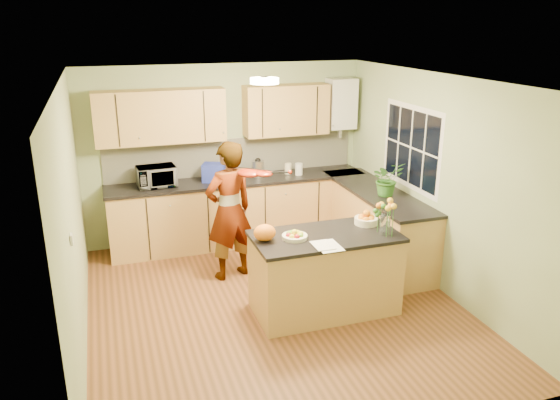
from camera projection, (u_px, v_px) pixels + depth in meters
name	position (u px, v px, depth m)	size (l,w,h in m)	color
floor	(274.00, 305.00, 6.15)	(4.50, 4.50, 0.00)	#583519
ceiling	(273.00, 80.00, 5.36)	(4.00, 4.50, 0.02)	white
wall_back	(226.00, 153.00, 7.78)	(4.00, 0.02, 2.50)	gray
wall_front	(374.00, 299.00, 3.73)	(4.00, 0.02, 2.50)	gray
wall_left	(72.00, 221.00, 5.15)	(0.02, 4.50, 2.50)	gray
wall_right	(437.00, 183.00, 6.35)	(0.02, 4.50, 2.50)	gray
back_counter	(239.00, 211.00, 7.78)	(3.64, 0.62, 0.94)	tan
right_counter	(376.00, 224.00, 7.27)	(0.62, 2.24, 0.94)	tan
splashback	(233.00, 156.00, 7.81)	(3.60, 0.02, 0.52)	beige
upper_cabinets	(215.00, 114.00, 7.38)	(3.20, 0.34, 0.70)	tan
boiler	(341.00, 104.00, 7.94)	(0.40, 0.30, 0.86)	silver
window_right	(411.00, 147.00, 6.79)	(0.01, 1.30, 1.05)	silver
light_switch	(72.00, 239.00, 4.60)	(0.02, 0.09, 0.09)	silver
ceiling_lamp	(264.00, 81.00, 5.64)	(0.30, 0.30, 0.07)	#FFEABF
peninsula_island	(325.00, 273.00, 5.92)	(1.56, 0.80, 0.90)	tan
fruit_dish	(295.00, 235.00, 5.66)	(0.27, 0.27, 0.09)	beige
orange_bowl	(366.00, 219.00, 6.06)	(0.26, 0.26, 0.15)	beige
flower_vase	(386.00, 206.00, 5.70)	(0.26, 0.26, 0.48)	silver
orange_bag	(265.00, 233.00, 5.60)	(0.23, 0.20, 0.17)	orange
papers	(328.00, 246.00, 5.48)	(0.24, 0.32, 0.01)	white
violinist	(229.00, 211.00, 6.59)	(0.63, 0.41, 1.72)	#E9BA8E
violin	(249.00, 173.00, 6.29)	(0.67, 0.27, 0.13)	#520A05
microwave	(156.00, 176.00, 7.25)	(0.50, 0.34, 0.28)	silver
blue_box	(214.00, 173.00, 7.49)	(0.31, 0.23, 0.25)	navy
kettle	(258.00, 168.00, 7.72)	(0.17, 0.17, 0.31)	#ACACB1
jar_cream	(288.00, 168.00, 7.88)	(0.10, 0.10, 0.15)	beige
jar_white	(299.00, 169.00, 7.82)	(0.11, 0.11, 0.17)	silver
potted_plant	(387.00, 179.00, 6.86)	(0.39, 0.34, 0.44)	#306822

